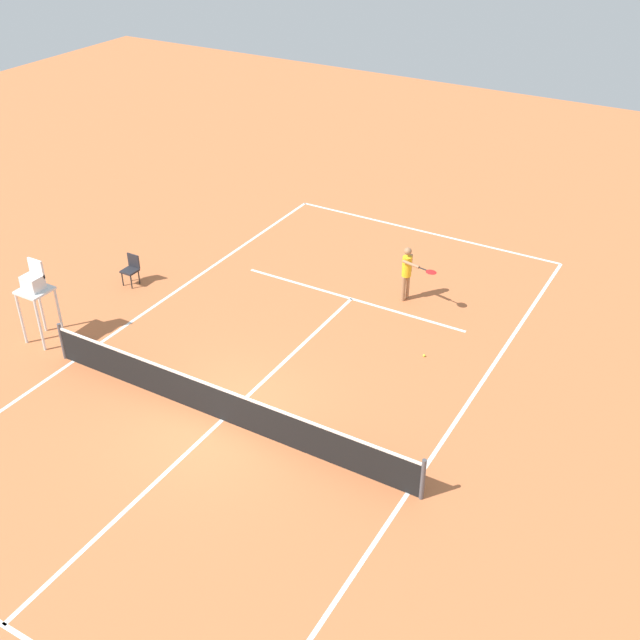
% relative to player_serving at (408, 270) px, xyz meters
% --- Properties ---
extents(ground_plane, '(60.00, 60.00, 0.00)m').
position_rel_player_serving_xyz_m(ground_plane, '(1.44, 7.29, -1.02)').
color(ground_plane, '#C66B3D').
extents(court_lines, '(9.78, 23.85, 0.01)m').
position_rel_player_serving_xyz_m(court_lines, '(1.44, 7.29, -1.02)').
color(court_lines, white).
rests_on(court_lines, ground).
extents(tennis_net, '(10.38, 0.10, 1.07)m').
position_rel_player_serving_xyz_m(tennis_net, '(1.44, 7.29, -0.53)').
color(tennis_net, '#4C4C51').
rests_on(tennis_net, ground).
extents(player_serving, '(1.24, 0.79, 1.72)m').
position_rel_player_serving_xyz_m(player_serving, '(0.00, 0.00, 0.00)').
color(player_serving, '#9E704C').
rests_on(player_serving, ground).
extents(tennis_ball, '(0.07, 0.07, 0.07)m').
position_rel_player_serving_xyz_m(tennis_ball, '(-1.66, 2.47, -0.99)').
color(tennis_ball, '#CCE033').
rests_on(tennis_ball, ground).
extents(umpire_chair, '(0.80, 0.80, 2.41)m').
position_rel_player_serving_xyz_m(umpire_chair, '(7.68, 6.93, 0.58)').
color(umpire_chair, silver).
rests_on(umpire_chair, ground).
extents(courtside_chair_mid, '(0.44, 0.46, 0.95)m').
position_rel_player_serving_xyz_m(courtside_chair_mid, '(7.73, 3.32, -0.49)').
color(courtside_chair_mid, '#262626').
rests_on(courtside_chair_mid, ground).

